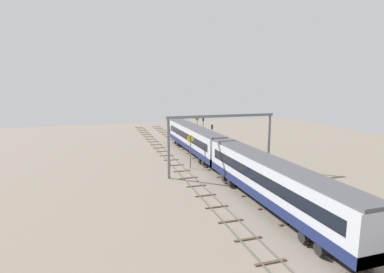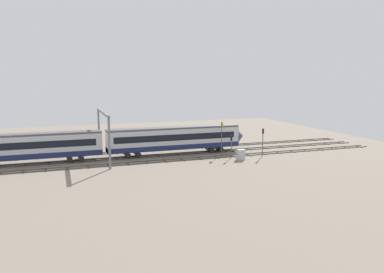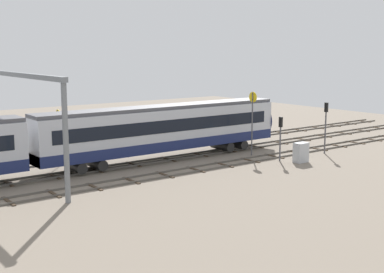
{
  "view_description": "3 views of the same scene",
  "coord_description": "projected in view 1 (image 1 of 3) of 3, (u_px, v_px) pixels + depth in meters",
  "views": [
    {
      "loc": [
        -46.29,
        15.58,
        12.05
      ],
      "look_at": [
        7.35,
        -0.98,
        2.4
      ],
      "focal_mm": 28.21,
      "sensor_mm": 36.0,
      "label": 1
    },
    {
      "loc": [
        -16.39,
        -64.53,
        13.73
      ],
      "look_at": [
        6.71,
        0.62,
        2.98
      ],
      "focal_mm": 35.79,
      "sensor_mm": 36.0,
      "label": 2
    },
    {
      "loc": [
        -22.25,
        -38.22,
        9.74
      ],
      "look_at": [
        5.36,
        -1.28,
        2.11
      ],
      "focal_mm": 48.55,
      "sensor_mm": 36.0,
      "label": 3
    }
  ],
  "objects": [
    {
      "name": "track_near_foreground",
      "position": [
        226.0,
        156.0,
        51.57
      ],
      "size": [
        82.9,
        2.4,
        0.16
      ],
      "color": "#59544C",
      "rests_on": "ground"
    },
    {
      "name": "ground_plane",
      "position": [
        199.0,
        158.0,
        50.17
      ],
      "size": [
        98.9,
        98.9,
        0.0
      ],
      "primitive_type": "plane",
      "color": "gray"
    },
    {
      "name": "track_with_train",
      "position": [
        199.0,
        158.0,
        50.16
      ],
      "size": [
        82.9,
        2.4,
        0.16
      ],
      "color": "#59544C",
      "rests_on": "ground"
    },
    {
      "name": "speed_sign_mid_trackside",
      "position": [
        190.0,
        146.0,
        43.62
      ],
      "size": [
        0.14,
        1.0,
        4.88
      ],
      "color": "#4C4C51",
      "rests_on": "ground"
    },
    {
      "name": "signal_light_trackside_departure",
      "position": [
        203.0,
        125.0,
        67.82
      ],
      "size": [
        0.31,
        0.32,
        4.9
      ],
      "color": "#4C4C51",
      "rests_on": "ground"
    },
    {
      "name": "signal_light_trackside_approach",
      "position": [
        212.0,
        131.0,
        62.23
      ],
      "size": [
        0.31,
        0.32,
        3.97
      ],
      "color": "#4C4C51",
      "rests_on": "ground"
    },
    {
      "name": "relay_cabinet",
      "position": [
        217.0,
        138.0,
        63.97
      ],
      "size": [
        1.26,
        0.83,
        1.75
      ],
      "color": "#B2B7BC",
      "rests_on": "ground"
    },
    {
      "name": "track_middle",
      "position": [
        171.0,
        160.0,
        48.75
      ],
      "size": [
        82.9,
        2.4,
        0.16
      ],
      "color": "#59544C",
      "rests_on": "ground"
    },
    {
      "name": "overhead_gantry",
      "position": [
        222.0,
        131.0,
        40.48
      ],
      "size": [
        0.4,
        15.24,
        8.13
      ],
      "color": "slate",
      "rests_on": "ground"
    },
    {
      "name": "speed_sign_near_foreground",
      "position": [
        197.0,
        126.0,
        60.76
      ],
      "size": [
        0.14,
        0.99,
        6.0
      ],
      "color": "#4C4C51",
      "rests_on": "ground"
    },
    {
      "name": "train",
      "position": [
        219.0,
        154.0,
        41.61
      ],
      "size": [
        50.4,
        3.24,
        4.8
      ],
      "color": "#B7BCC6",
      "rests_on": "ground"
    }
  ]
}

